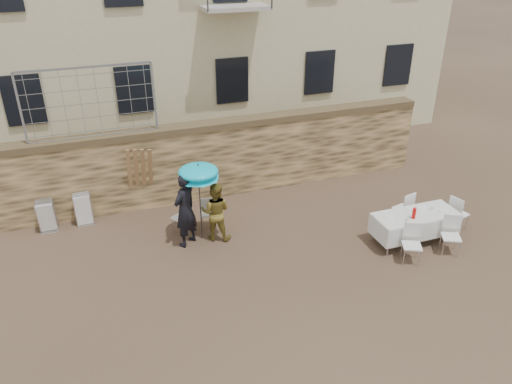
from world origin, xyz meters
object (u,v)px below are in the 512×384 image
object	(u,v)px
woman_dress	(216,212)
soda_bottle	(414,214)
chair_stack_left	(47,212)
umbrella	(198,174)
table_chair_front_left	(412,245)
table_chair_front_right	(451,236)
banquet_table	(416,215)
couple_chair_left	(182,216)
table_chair_side	(458,213)
chair_stack_right	(83,207)
couple_chair_right	(208,212)
table_chair_back	(403,208)
man_suit	(185,210)

from	to	relation	value
woman_dress	soda_bottle	bearing A→B (deg)	-176.96
chair_stack_left	umbrella	bearing A→B (deg)	-26.78
table_chair_front_left	table_chair_front_right	size ratio (longest dim) A/B	1.00
table_chair_front_left	chair_stack_left	world-z (taller)	table_chair_front_left
banquet_table	chair_stack_left	world-z (taller)	chair_stack_left
soda_bottle	couple_chair_left	bearing A→B (deg)	154.53
table_chair_side	chair_stack_left	distance (m)	10.63
table_chair_front_left	chair_stack_right	distance (m)	8.38
soda_bottle	table_chair_side	bearing A→B (deg)	8.88
couple_chair_right	soda_bottle	world-z (taller)	soda_bottle
umbrella	soda_bottle	world-z (taller)	umbrella
woman_dress	umbrella	size ratio (longest dim) A/B	0.80
soda_bottle	table_chair_back	world-z (taller)	soda_bottle
woman_dress	table_chair_front_left	xyz separation A→B (m)	(4.01, -2.51, -0.29)
couple_chair_right	table_chair_back	world-z (taller)	same
man_suit	woman_dress	xyz separation A→B (m)	(0.75, 0.00, -0.20)
table_chair_front_left	chair_stack_right	bearing A→B (deg)	172.84
man_suit	table_chair_back	xyz separation A→B (m)	(5.56, -0.96, -0.48)
chair_stack_left	chair_stack_right	distance (m)	0.90
banquet_table	soda_bottle	world-z (taller)	soda_bottle
umbrella	couple_chair_left	xyz separation A→B (m)	(-0.40, 0.45, -1.33)
soda_bottle	chair_stack_left	size ratio (longest dim) A/B	0.28
man_suit	woman_dress	distance (m)	0.78
table_chair_back	chair_stack_right	world-z (taller)	table_chair_back
woman_dress	soda_bottle	world-z (taller)	woman_dress
table_chair_front_right	chair_stack_left	distance (m)	10.13
man_suit	table_chair_back	world-z (taller)	man_suit
couple_chair_left	couple_chair_right	bearing A→B (deg)	148.74
couple_chair_left	table_chair_front_right	size ratio (longest dim) A/B	1.00
man_suit	banquet_table	bearing A→B (deg)	123.71
banquet_table	chair_stack_right	distance (m)	8.54
man_suit	woman_dress	world-z (taller)	man_suit
table_chair_side	table_chair_back	bearing A→B (deg)	45.18
man_suit	umbrella	size ratio (longest dim) A/B	1.00
couple_chair_left	table_chair_back	xyz separation A→B (m)	(5.56, -1.51, 0.00)
couple_chair_left	table_chair_front_left	distance (m)	5.65
woman_dress	chair_stack_right	size ratio (longest dim) A/B	1.67
couple_chair_left	table_chair_front_right	world-z (taller)	same
soda_bottle	table_chair_front_right	world-z (taller)	soda_bottle
table_chair_front_left	chair_stack_left	size ratio (longest dim) A/B	1.04
couple_chair_right	table_chair_back	bearing A→B (deg)	177.61
soda_bottle	table_chair_front_right	size ratio (longest dim) A/B	0.27
couple_chair_right	table_chair_side	world-z (taller)	same
table_chair_side	chair_stack_right	bearing A→B (deg)	53.89
couple_chair_left	banquet_table	bearing A→B (deg)	125.44
couple_chair_left	chair_stack_right	distance (m)	2.72
couple_chair_right	chair_stack_right	distance (m)	3.35
woman_dress	couple_chair_left	xyz separation A→B (m)	(-0.75, 0.55, -0.29)
couple_chair_left	banquet_table	xyz separation A→B (m)	(5.36, -2.31, 0.25)
umbrella	chair_stack_left	world-z (taller)	umbrella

